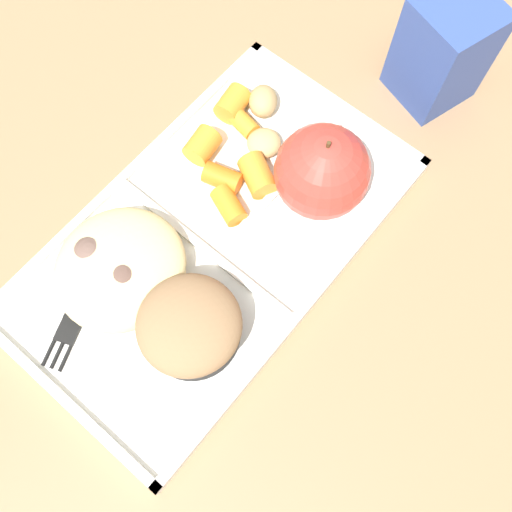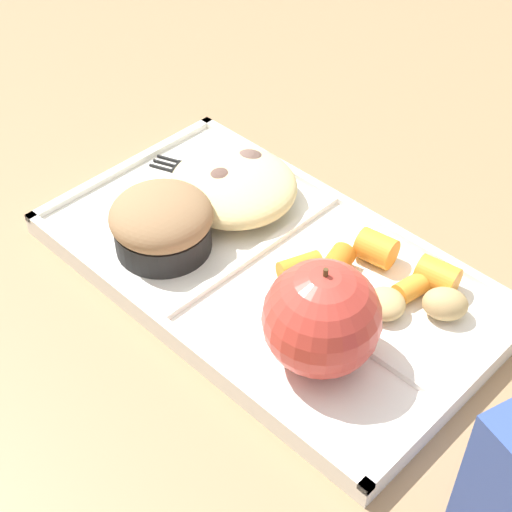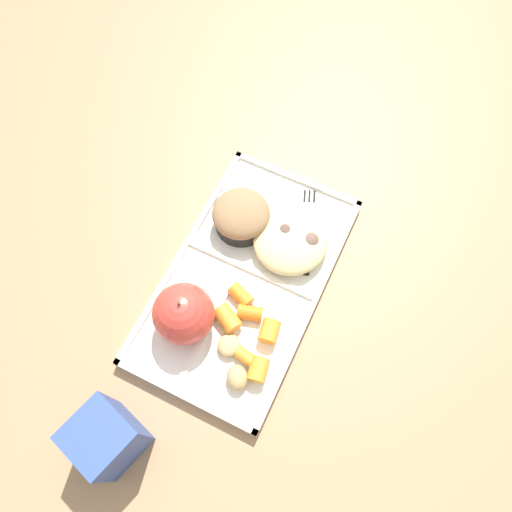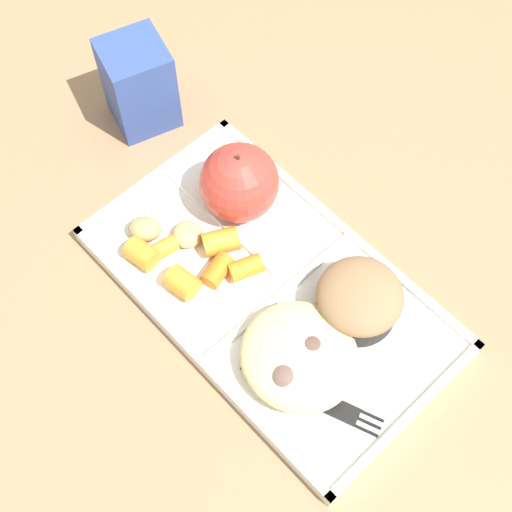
{
  "view_description": "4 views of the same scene",
  "coord_description": "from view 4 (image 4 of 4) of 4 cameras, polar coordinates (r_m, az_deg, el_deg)",
  "views": [
    {
      "loc": [
        0.12,
        0.15,
        0.49
      ],
      "look_at": [
        -0.0,
        0.05,
        0.04
      ],
      "focal_mm": 38.66,
      "sensor_mm": 36.0,
      "label": 1
    },
    {
      "loc": [
        -0.32,
        0.34,
        0.46
      ],
      "look_at": [
        -0.01,
        0.02,
        0.04
      ],
      "focal_mm": 54.77,
      "sensor_mm": 36.0,
      "label": 2
    },
    {
      "loc": [
        -0.23,
        -0.13,
        0.71
      ],
      "look_at": [
        0.02,
        -0.01,
        0.06
      ],
      "focal_mm": 35.17,
      "sensor_mm": 36.0,
      "label": 3
    },
    {
      "loc": [
        0.23,
        -0.23,
        0.68
      ],
      "look_at": [
        -0.02,
        0.0,
        0.05
      ],
      "focal_mm": 50.19,
      "sensor_mm": 36.0,
      "label": 4
    }
  ],
  "objects": [
    {
      "name": "carrot_slice_back",
      "position": [
        0.76,
        -7.41,
        0.59
      ],
      "size": [
        0.02,
        0.03,
        0.02
      ],
      "primitive_type": "cylinder",
      "rotation": [
        0.0,
        1.57,
        4.54
      ],
      "color": "orange",
      "rests_on": "lunch_tray"
    },
    {
      "name": "carrot_slice_large",
      "position": [
        0.76,
        -9.08,
        0.17
      ],
      "size": [
        0.04,
        0.03,
        0.03
      ],
      "primitive_type": "cylinder",
      "rotation": [
        0.0,
        1.57,
        3.3
      ],
      "color": "orange",
      "rests_on": "lunch_tray"
    },
    {
      "name": "bran_muffin",
      "position": [
        0.72,
        8.21,
        -3.44
      ],
      "size": [
        0.09,
        0.09,
        0.05
      ],
      "color": "black",
      "rests_on": "lunch_tray"
    },
    {
      "name": "carrot_slice_small",
      "position": [
        0.73,
        -5.89,
        -2.13
      ],
      "size": [
        0.03,
        0.03,
        0.03
      ],
      "primitive_type": "cylinder",
      "rotation": [
        0.0,
        1.57,
        0.15
      ],
      "color": "orange",
      "rests_on": "lunch_tray"
    },
    {
      "name": "carrot_slice_diagonal",
      "position": [
        0.74,
        -0.84,
        -0.96
      ],
      "size": [
        0.03,
        0.04,
        0.02
      ],
      "primitive_type": "cylinder",
      "rotation": [
        0.0,
        1.57,
        1.21
      ],
      "color": "orange",
      "rests_on": "lunch_tray"
    },
    {
      "name": "carrot_slice_tilted",
      "position": [
        0.74,
        -3.09,
        -1.15
      ],
      "size": [
        0.03,
        0.04,
        0.02
      ],
      "primitive_type": "cylinder",
      "rotation": [
        0.0,
        1.57,
        4.98
      ],
      "color": "orange",
      "rests_on": "lunch_tray"
    },
    {
      "name": "plastic_fork",
      "position": [
        0.7,
        5.06,
        -11.38
      ],
      "size": [
        0.14,
        0.07,
        0.0
      ],
      "color": "black",
      "rests_on": "lunch_tray"
    },
    {
      "name": "carrot_slice_center",
      "position": [
        0.75,
        -2.83,
        1.17
      ],
      "size": [
        0.04,
        0.05,
        0.03
      ],
      "primitive_type": "cylinder",
      "rotation": [
        0.0,
        1.57,
        1.1
      ],
      "color": "orange",
      "rests_on": "lunch_tray"
    },
    {
      "name": "meatball_front",
      "position": [
        0.69,
        2.28,
        -9.72
      ],
      "size": [
        0.04,
        0.04,
        0.04
      ],
      "primitive_type": "sphere",
      "color": "brown",
      "rests_on": "lunch_tray"
    },
    {
      "name": "milk_carton",
      "position": [
        0.85,
        -9.32,
        13.35
      ],
      "size": [
        0.09,
        0.09,
        0.11
      ],
      "primitive_type": "cube",
      "rotation": [
        0.0,
        0.0,
        -0.29
      ],
      "color": "#334C99",
      "rests_on": "ground"
    },
    {
      "name": "potato_chunk_corner",
      "position": [
        0.77,
        -5.5,
        1.73
      ],
      "size": [
        0.05,
        0.05,
        0.02
      ],
      "primitive_type": "ellipsoid",
      "rotation": [
        0.0,
        0.0,
        0.79
      ],
      "color": "tan",
      "rests_on": "lunch_tray"
    },
    {
      "name": "meatball_center",
      "position": [
        0.7,
        3.34,
        -7.99
      ],
      "size": [
        0.03,
        0.03,
        0.03
      ],
      "primitive_type": "sphere",
      "color": "#755B4C",
      "rests_on": "lunch_tray"
    },
    {
      "name": "lunch_tray",
      "position": [
        0.75,
        1.09,
        -2.7
      ],
      "size": [
        0.39,
        0.22,
        0.02
      ],
      "color": "white",
      "rests_on": "ground"
    },
    {
      "name": "ground",
      "position": [
        0.76,
        1.1,
        -2.99
      ],
      "size": [
        6.0,
        6.0,
        0.0
      ],
      "primitive_type": "plane",
      "color": "#997551"
    },
    {
      "name": "green_apple",
      "position": [
        0.76,
        -1.35,
        5.87
      ],
      "size": [
        0.09,
        0.09,
        0.09
      ],
      "color": "#C63D33",
      "rests_on": "lunch_tray"
    },
    {
      "name": "meatball_side",
      "position": [
        0.69,
        1.37,
        -9.31
      ],
      "size": [
        0.03,
        0.03,
        0.03
      ],
      "primitive_type": "sphere",
      "color": "#755B4C",
      "rests_on": "lunch_tray"
    },
    {
      "name": "meatball_back",
      "position": [
        0.7,
        4.32,
        -7.55
      ],
      "size": [
        0.04,
        0.04,
        0.04
      ],
      "primitive_type": "sphere",
      "color": "brown",
      "rests_on": "lunch_tray"
    },
    {
      "name": "potato_chunk_browned",
      "position": [
        0.77,
        -8.87,
        2.13
      ],
      "size": [
        0.05,
        0.04,
        0.02
      ],
      "primitive_type": "ellipsoid",
      "rotation": [
        0.0,
        0.0,
        2.18
      ],
      "color": "tan",
      "rests_on": "lunch_tray"
    },
    {
      "name": "egg_noodle_pile",
      "position": [
        0.69,
        3.46,
        -7.96
      ],
      "size": [
        0.12,
        0.11,
        0.04
      ],
      "primitive_type": "ellipsoid",
      "color": "beige",
      "rests_on": "lunch_tray"
    }
  ]
}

